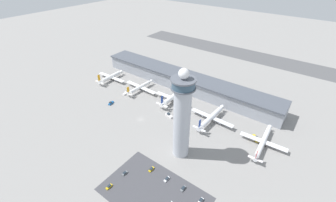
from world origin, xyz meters
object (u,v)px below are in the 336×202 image
Objects in this scene: control_tower at (182,116)px; car_grey_coupe at (151,169)px; service_truck_water at (127,93)px; car_blue_compact at (201,200)px; service_truck_catering at (169,115)px; car_red_hatchback at (109,187)px; airplane_gate_alpha at (111,77)px; airplane_gate_echo at (263,142)px; airplane_gate_bravo at (140,87)px; car_maroon_suv at (183,188)px; car_silver_sedan at (167,179)px; airplane_gate_delta at (211,117)px; service_truck_fuel at (256,138)px; service_truck_baggage at (111,103)px; car_navy_sedan at (125,173)px; airplane_gate_charlie at (172,98)px.

car_grey_coupe is (-6.92, -24.99, -32.94)m from control_tower.
car_blue_compact is at bearing -26.04° from service_truck_water.
service_truck_catering is 82.67m from car_red_hatchback.
control_tower is 139.21m from airplane_gate_alpha.
airplane_gate_echo is 86.37m from car_grey_coupe.
airplane_gate_alpha is 140.47m from car_grey_coupe.
airplane_gate_bravo is 126.76m from car_maroon_suv.
car_grey_coupe is at bearing 179.85° from car_silver_sedan.
service_truck_water is 112.29m from car_red_hatchback.
airplane_gate_delta is 5.74× the size of service_truck_fuel.
service_truck_water reaches higher than service_truck_baggage.
service_truck_water is at bearing 129.85° from car_red_hatchback.
service_truck_baggage is at bearing -159.98° from airplane_gate_delta.
service_truck_water reaches higher than car_maroon_suv.
car_silver_sedan is 1.08× the size of car_blue_compact.
service_truck_catering is 61.13m from car_grey_coupe.
airplane_gate_alpha reaches higher than car_red_hatchback.
airplane_gate_alpha is 173.98m from airplane_gate_echo.
service_truck_water is 1.86× the size of car_red_hatchback.
service_truck_fuel reaches higher than car_grey_coupe.
airplane_gate_alpha reaches higher than service_truck_fuel.
service_truck_baggage is 22.34m from service_truck_water.
car_navy_sedan is at bearing -116.61° from control_tower.
car_blue_compact is at bearing -101.98° from airplane_gate_echo.
car_red_hatchback is 29.08m from car_grey_coupe.
car_grey_coupe is (77.79, -73.84, -3.63)m from airplane_gate_bravo.
car_silver_sedan is (5.32, -70.92, -4.23)m from airplane_gate_delta.
control_tower is 16.18× the size of car_navy_sedan.
airplane_gate_charlie reaches higher than car_red_hatchback.
service_truck_catering is at bearing -155.29° from airplane_gate_delta.
service_truck_baggage is 1.44× the size of car_grey_coupe.
service_truck_fuel is 0.87× the size of service_truck_water.
service_truck_baggage is at bearing -98.88° from airplane_gate_bravo.
control_tower is 1.56× the size of airplane_gate_echo.
airplane_gate_delta reaches higher than car_silver_sedan.
car_navy_sedan is at bearing -160.25° from car_maroon_suv.
airplane_gate_alpha is at bearing 142.28° from car_navy_sedan.
service_truck_water reaches higher than car_navy_sedan.
car_grey_coupe is 13.13m from car_silver_sedan.
service_truck_water is (-6.68, -13.90, -3.18)m from airplane_gate_bravo.
service_truck_fuel is at bearing 59.03° from car_red_hatchback.
airplane_gate_charlie is (-44.76, 50.74, -28.75)m from control_tower.
airplane_gate_alpha is at bearing 179.87° from airplane_gate_delta.
car_blue_compact is (122.88, -60.03, -0.46)m from service_truck_water.
airplane_gate_echo is 10.34× the size of car_navy_sedan.
service_truck_fuel reaches higher than car_maroon_suv.
airplane_gate_charlie is 59.55m from service_truck_baggage.
service_truck_water reaches higher than car_blue_compact.
car_red_hatchback is at bearing -101.81° from airplane_gate_delta.
airplane_gate_echo is 137.64m from service_truck_water.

